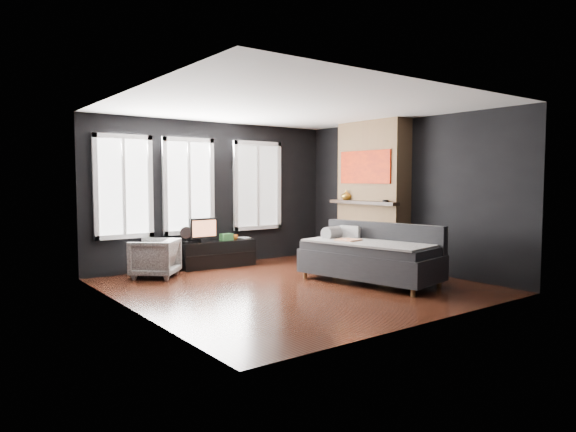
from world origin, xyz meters
TOP-DOWN VIEW (x-y plane):
  - floor at (0.00, 0.00)m, footprint 5.00×5.00m
  - ceiling at (0.00, 0.00)m, footprint 5.00×5.00m
  - wall_back at (0.00, 2.50)m, footprint 5.00×0.02m
  - wall_left at (-2.50, 0.00)m, footprint 0.02×5.00m
  - wall_right at (2.50, 0.00)m, footprint 0.02×5.00m
  - windows at (-0.45, 2.46)m, footprint 4.00×0.16m
  - fireplace at (2.30, 0.60)m, footprint 0.70×1.62m
  - sofa at (1.10, -0.50)m, footprint 1.49×2.35m
  - stripe_pillow at (1.23, 0.08)m, footprint 0.17×0.36m
  - armchair at (-1.43, 1.95)m, footprint 0.94×0.95m
  - media_console at (-0.10, 2.24)m, footprint 1.44×0.52m
  - monitor at (-0.37, 2.24)m, footprint 0.55×0.12m
  - desk_fan at (-0.72, 2.26)m, footprint 0.26×0.26m
  - mug at (0.27, 2.21)m, footprint 0.13×0.11m
  - book at (0.40, 2.25)m, footprint 0.18×0.03m
  - storage_box at (0.07, 2.19)m, footprint 0.23×0.15m
  - mantel_vase at (2.05, 1.05)m, footprint 0.21×0.22m
  - mantel_clock at (2.05, 0.05)m, footprint 0.12×0.12m

SIDE VIEW (x-z plane):
  - floor at x=0.00m, z-range 0.00..0.00m
  - media_console at x=-0.10m, z-range 0.00..0.49m
  - armchair at x=-1.43m, z-range 0.00..0.71m
  - sofa at x=1.10m, z-range 0.00..0.94m
  - mug at x=0.27m, z-range 0.49..0.60m
  - storage_box at x=0.07m, z-range 0.49..0.61m
  - book at x=0.40m, z-range 0.49..0.73m
  - desk_fan at x=-0.72m, z-range 0.49..0.79m
  - stripe_pillow at x=1.23m, z-range 0.50..0.85m
  - monitor at x=-0.37m, z-range 0.49..0.98m
  - mantel_clock at x=2.05m, z-range 1.23..1.27m
  - mantel_vase at x=2.05m, z-range 1.23..1.42m
  - wall_back at x=0.00m, z-range 0.00..2.70m
  - wall_left at x=-2.50m, z-range 0.00..2.70m
  - wall_right at x=2.50m, z-range 0.00..2.70m
  - fireplace at x=2.30m, z-range 0.00..2.70m
  - windows at x=-0.45m, z-range 1.50..3.26m
  - ceiling at x=0.00m, z-range 2.70..2.70m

